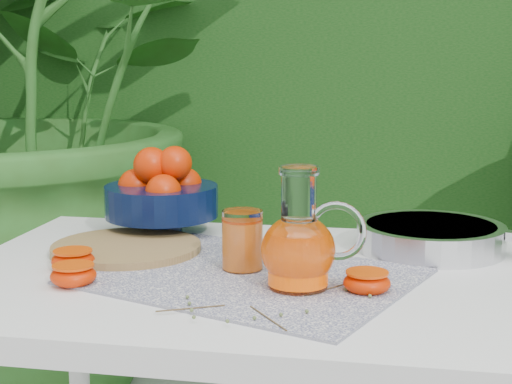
% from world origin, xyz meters
% --- Properties ---
extents(hedge_backdrop, '(8.00, 1.65, 2.50)m').
position_xyz_m(hedge_backdrop, '(0.06, 2.06, 1.19)').
color(hedge_backdrop, '#154915').
rests_on(hedge_backdrop, ground).
extents(potted_plant_left, '(2.60, 2.60, 2.02)m').
position_xyz_m(potted_plant_left, '(-1.00, 1.12, 1.01)').
color(potted_plant_left, '#336322').
rests_on(potted_plant_left, ground).
extents(white_table, '(1.00, 0.70, 0.75)m').
position_xyz_m(white_table, '(-0.03, -0.00, 0.67)').
color(white_table, white).
rests_on(white_table, ground).
extents(placemat, '(0.60, 0.53, 0.00)m').
position_xyz_m(placemat, '(-0.03, -0.04, 0.75)').
color(placemat, '#0B1040').
rests_on(placemat, white_table).
extents(cutting_board, '(0.29, 0.29, 0.02)m').
position_xyz_m(cutting_board, '(-0.27, 0.07, 0.76)').
color(cutting_board, '#9B7746').
rests_on(cutting_board, white_table).
extents(fruit_bowl, '(0.29, 0.29, 0.18)m').
position_xyz_m(fruit_bowl, '(-0.26, 0.23, 0.83)').
color(fruit_bowl, black).
rests_on(fruit_bowl, white_table).
extents(juice_pitcher, '(0.17, 0.13, 0.19)m').
position_xyz_m(juice_pitcher, '(0.06, -0.09, 0.82)').
color(juice_pitcher, white).
rests_on(juice_pitcher, white_table).
extents(juice_tumbler, '(0.08, 0.08, 0.10)m').
position_xyz_m(juice_tumbler, '(-0.04, -0.01, 0.80)').
color(juice_tumbler, white).
rests_on(juice_tumbler, white_table).
extents(saute_pan, '(0.49, 0.33, 0.05)m').
position_xyz_m(saute_pan, '(0.27, 0.20, 0.78)').
color(saute_pan, silver).
rests_on(saute_pan, white_table).
extents(orange_halves, '(0.57, 0.17, 0.03)m').
position_xyz_m(orange_halves, '(-0.15, -0.09, 0.77)').
color(orange_halves, red).
rests_on(orange_halves, white_table).
extents(thyme_sprigs, '(0.29, 0.25, 0.01)m').
position_xyz_m(thyme_sprigs, '(0.03, -0.18, 0.76)').
color(thyme_sprigs, brown).
rests_on(thyme_sprigs, white_table).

